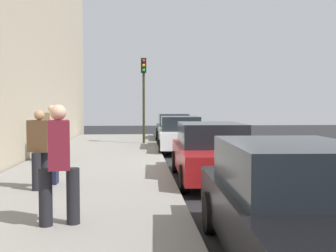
# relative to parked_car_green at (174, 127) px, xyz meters

# --- Properties ---
(ground_plane) EXTENTS (56.00, 56.00, 0.00)m
(ground_plane) POSITION_rel_parked_car_green_xyz_m (10.77, -0.06, -0.76)
(ground_plane) COLOR black
(sidewalk) EXTENTS (28.00, 4.60, 0.15)m
(sidewalk) POSITION_rel_parked_car_green_xyz_m (10.77, -3.36, -0.68)
(sidewalk) COLOR gray
(sidewalk) RESTS_ON ground
(lane_stripe_centre) EXTENTS (28.00, 0.14, 0.01)m
(lane_stripe_centre) POSITION_rel_parked_car_green_xyz_m (10.77, 3.14, -0.75)
(lane_stripe_centre) COLOR gold
(lane_stripe_centre) RESTS_ON ground
(parked_car_green) EXTENTS (4.19, 1.95, 1.51)m
(parked_car_green) POSITION_rel_parked_car_green_xyz_m (0.00, 0.00, 0.00)
(parked_car_green) COLOR black
(parked_car_green) RESTS_ON ground
(parked_car_white) EXTENTS (4.66, 2.01, 1.51)m
(parked_car_white) POSITION_rel_parked_car_green_xyz_m (5.11, -0.16, 0.00)
(parked_car_white) COLOR black
(parked_car_white) RESTS_ON ground
(parked_car_red) EXTENTS (4.50, 1.99, 1.51)m
(parked_car_red) POSITION_rel_parked_car_green_xyz_m (11.86, -0.03, 0.00)
(parked_car_red) COLOR black
(parked_car_red) RESTS_ON ground
(parked_car_black) EXTENTS (4.52, 2.02, 1.51)m
(parked_car_black) POSITION_rel_parked_car_green_xyz_m (17.48, -0.01, 0.00)
(parked_car_black) COLOR black
(parked_car_black) RESTS_ON ground
(pedestrian_burgundy_coat) EXTENTS (0.55, 0.60, 1.84)m
(pedestrian_burgundy_coat) POSITION_rel_parked_car_green_xyz_m (16.05, -3.13, 0.37)
(pedestrian_burgundy_coat) COLOR black
(pedestrian_burgundy_coat) RESTS_ON sidewalk
(pedestrian_brown_coat) EXTENTS (0.56, 0.52, 1.73)m
(pedestrian_brown_coat) POSITION_rel_parked_car_green_xyz_m (13.32, -4.09, 0.32)
(pedestrian_brown_coat) COLOR black
(pedestrian_brown_coat) RESTS_ON sidewalk
(pedestrian_tan_coat) EXTENTS (0.59, 0.54, 1.84)m
(pedestrian_tan_coat) POSITION_rel_parked_car_green_xyz_m (8.99, -4.76, 0.37)
(pedestrian_tan_coat) COLOR black
(pedestrian_tan_coat) RESTS_ON sidewalk
(traffic_light_pole) EXTENTS (0.35, 0.26, 4.11)m
(traffic_light_pole) POSITION_rel_parked_car_green_xyz_m (2.92, -1.70, 2.19)
(traffic_light_pole) COLOR #2D2D19
(traffic_light_pole) RESTS_ON sidewalk
(rolling_suitcase) EXTENTS (0.34, 0.22, 0.87)m
(rolling_suitcase) POSITION_rel_parked_car_green_xyz_m (12.79, -3.94, -0.35)
(rolling_suitcase) COLOR #191E38
(rolling_suitcase) RESTS_ON sidewalk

